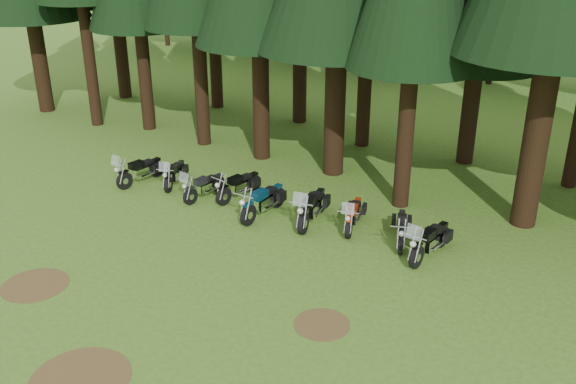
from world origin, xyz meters
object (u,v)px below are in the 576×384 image
(motorcycle_2, at_px, (204,187))
(motorcycle_3, at_px, (239,186))
(motorcycle_4, at_px, (263,202))
(motorcycle_8, at_px, (430,242))
(motorcycle_7, at_px, (401,230))
(motorcycle_5, at_px, (312,208))
(motorcycle_0, at_px, (140,171))
(motorcycle_6, at_px, (353,216))
(motorcycle_1, at_px, (175,174))

(motorcycle_2, relative_size, motorcycle_3, 0.94)
(motorcycle_4, xyz_separation_m, motorcycle_8, (5.65, 0.22, -0.00))
(motorcycle_7, bearing_deg, motorcycle_5, 163.79)
(motorcycle_3, height_order, motorcycle_8, motorcycle_8)
(motorcycle_0, bearing_deg, motorcycle_5, 10.86)
(motorcycle_6, bearing_deg, motorcycle_8, -25.84)
(motorcycle_4, height_order, motorcycle_6, motorcycle_6)
(motorcycle_5, relative_size, motorcycle_8, 1.05)
(motorcycle_1, xyz_separation_m, motorcycle_3, (2.71, 0.29, 0.02))
(motorcycle_2, distance_m, motorcycle_3, 1.22)
(motorcycle_6, xyz_separation_m, motorcycle_8, (2.71, -0.51, 0.05))
(motorcycle_3, xyz_separation_m, motorcycle_5, (3.13, -0.36, 0.07))
(motorcycle_5, bearing_deg, motorcycle_0, 172.72)
(motorcycle_6, bearing_deg, motorcycle_2, 171.46)
(motorcycle_7, height_order, motorcycle_8, motorcycle_8)
(motorcycle_0, xyz_separation_m, motorcycle_1, (1.21, 0.51, -0.04))
(motorcycle_4, bearing_deg, motorcycle_2, 179.95)
(motorcycle_0, bearing_deg, motorcycle_3, 18.78)
(motorcycle_2, height_order, motorcycle_4, motorcycle_2)
(motorcycle_0, bearing_deg, motorcycle_1, 30.08)
(motorcycle_4, height_order, motorcycle_7, motorcycle_4)
(motorcycle_4, relative_size, motorcycle_6, 1.14)
(motorcycle_4, distance_m, motorcycle_5, 1.67)
(motorcycle_2, relative_size, motorcycle_5, 0.83)
(motorcycle_0, xyz_separation_m, motorcycle_2, (2.87, 0.16, -0.04))
(motorcycle_2, height_order, motorcycle_3, motorcycle_2)
(motorcycle_1, height_order, motorcycle_4, motorcycle_1)
(motorcycle_1, xyz_separation_m, motorcycle_2, (1.66, -0.35, -0.00))
(motorcycle_6, bearing_deg, motorcycle_0, 170.30)
(motorcycle_5, xyz_separation_m, motorcycle_6, (1.31, 0.36, -0.07))
(motorcycle_7, bearing_deg, motorcycle_4, 166.59)
(motorcycle_0, relative_size, motorcycle_7, 1.13)
(motorcycle_5, bearing_deg, motorcycle_3, 162.66)
(motorcycle_4, relative_size, motorcycle_5, 0.97)
(motorcycle_1, height_order, motorcycle_6, motorcycle_6)
(motorcycle_0, distance_m, motorcycle_1, 1.31)
(motorcycle_5, distance_m, motorcycle_7, 2.99)
(motorcycle_3, xyz_separation_m, motorcycle_4, (1.51, -0.73, 0.05))
(motorcycle_4, relative_size, motorcycle_7, 1.20)
(motorcycle_1, bearing_deg, motorcycle_5, -21.47)
(motorcycle_5, relative_size, motorcycle_7, 1.24)
(motorcycle_0, xyz_separation_m, motorcycle_4, (5.42, 0.06, 0.02))
(motorcycle_5, bearing_deg, motorcycle_2, 172.96)
(motorcycle_2, xyz_separation_m, motorcycle_3, (1.05, 0.63, 0.02))
(motorcycle_4, height_order, motorcycle_8, motorcycle_8)
(motorcycle_3, distance_m, motorcycle_7, 6.11)
(motorcycle_1, height_order, motorcycle_3, motorcycle_1)
(motorcycle_3, relative_size, motorcycle_4, 0.90)
(motorcycle_2, bearing_deg, motorcycle_1, 175.36)
(motorcycle_2, relative_size, motorcycle_6, 0.97)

